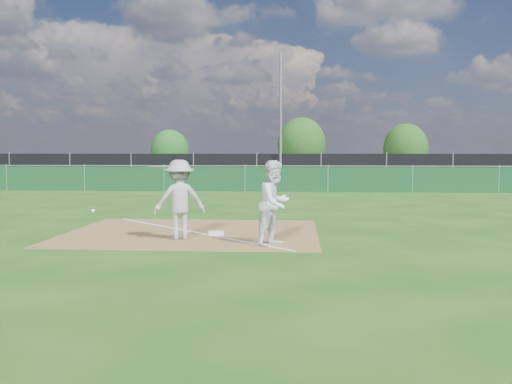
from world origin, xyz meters
TOP-DOWN VIEW (x-y plane):
  - ground at (0.00, 10.00)m, footprint 90.00×90.00m
  - infield_dirt at (0.00, 1.00)m, footprint 6.00×5.00m
  - foul_line at (0.00, 1.00)m, footprint 5.01×5.01m
  - green_fence at (0.00, 15.00)m, footprint 44.00×0.05m
  - dirt_mound at (-5.00, 18.50)m, footprint 3.38×2.60m
  - black_fence at (0.00, 23.00)m, footprint 46.00×0.04m
  - parking_lot at (0.00, 28.00)m, footprint 46.00×9.00m
  - light_pole at (1.50, 22.70)m, footprint 0.16×0.16m
  - first_base at (0.62, 0.61)m, footprint 0.42×0.42m
  - play_at_first at (-0.08, -0.11)m, footprint 2.63×1.00m
  - runner at (2.06, -0.67)m, footprint 1.05×1.10m
  - car_left at (-4.08, 28.47)m, footprint 4.67×2.26m
  - car_mid at (-1.40, 27.73)m, footprint 4.43×2.14m
  - car_right at (5.05, 27.00)m, footprint 5.06×2.25m
  - tree_left at (-7.92, 33.72)m, footprint 3.15×3.15m
  - tree_mid at (2.89, 34.90)m, footprint 4.01×4.01m
  - tree_right at (11.12, 33.62)m, footprint 3.51×3.51m

SIDE VIEW (x-z plane):
  - ground at x=0.00m, z-range 0.00..0.00m
  - parking_lot at x=0.00m, z-range 0.00..0.01m
  - infield_dirt at x=0.00m, z-range 0.00..0.02m
  - foul_line at x=0.00m, z-range 0.02..0.03m
  - first_base at x=0.62m, z-range 0.02..0.09m
  - dirt_mound at x=-5.00m, z-range 0.00..1.17m
  - green_fence at x=0.00m, z-range 0.00..1.20m
  - car_mid at x=-1.40m, z-range 0.01..1.41m
  - car_right at x=5.05m, z-range 0.01..1.45m
  - car_left at x=-4.08m, z-range 0.01..1.55m
  - runner at x=2.06m, z-range 0.00..1.78m
  - black_fence at x=0.00m, z-range 0.00..1.80m
  - play_at_first at x=-0.08m, z-range 0.02..1.78m
  - tree_left at x=-7.92m, z-range 0.05..3.79m
  - tree_right at x=11.12m, z-range 0.06..4.22m
  - tree_mid at x=2.89m, z-range 0.07..4.82m
  - light_pole at x=1.50m, z-range 0.00..8.00m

